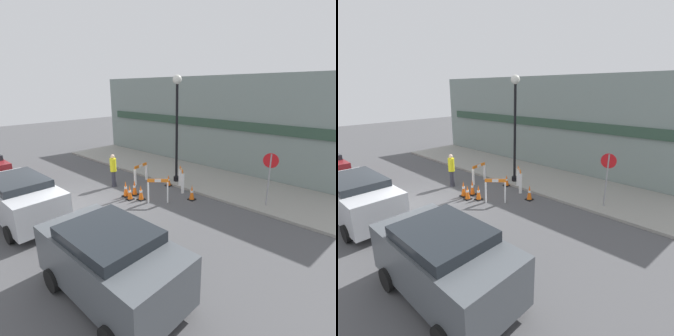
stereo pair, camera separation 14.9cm
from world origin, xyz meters
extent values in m
plane|color=#4C4C4F|center=(0.00, 0.00, 0.00)|extent=(60.00, 60.00, 0.00)
cube|color=gray|center=(0.00, 6.45, 0.06)|extent=(18.00, 3.90, 0.11)
cube|color=gray|center=(0.00, 8.48, 2.75)|extent=(18.00, 0.12, 5.50)
cube|color=#2D4738|center=(0.00, 8.37, 2.80)|extent=(16.20, 0.10, 0.50)
cylinder|color=black|center=(1.10, 5.00, 0.23)|extent=(0.29, 0.29, 0.24)
cylinder|color=black|center=(1.10, 5.00, 2.56)|extent=(0.13, 0.13, 4.90)
sphere|color=silver|center=(1.10, 5.00, 5.18)|extent=(0.44, 0.44, 0.44)
cylinder|color=gray|center=(5.82, 5.22, 1.21)|extent=(0.06, 0.06, 2.20)
cylinder|color=red|center=(5.82, 5.22, 2.04)|extent=(0.59, 0.14, 0.60)
cube|color=white|center=(2.26, 4.11, 0.49)|extent=(0.13, 0.14, 0.98)
cube|color=white|center=(1.68, 4.59, 0.49)|extent=(0.13, 0.14, 0.98)
cube|color=orange|center=(1.97, 4.35, 1.05)|extent=(0.64, 0.54, 0.15)
cube|color=white|center=(1.97, 4.35, 1.05)|extent=(0.21, 0.18, 0.13)
cube|color=white|center=(-0.41, 4.27, 0.42)|extent=(0.14, 0.08, 0.84)
cube|color=white|center=(-0.27, 3.35, 0.42)|extent=(0.14, 0.08, 0.84)
cube|color=orange|center=(-0.34, 3.81, 0.92)|extent=(0.18, 0.99, 0.15)
cube|color=white|center=(-0.34, 3.81, 0.92)|extent=(0.08, 0.30, 0.14)
cube|color=white|center=(1.82, 2.29, 0.47)|extent=(0.13, 0.14, 0.94)
cube|color=white|center=(2.45, 2.85, 0.47)|extent=(0.13, 0.14, 0.94)
cube|color=orange|center=(2.14, 2.57, 1.01)|extent=(0.69, 0.61, 0.15)
cube|color=white|center=(2.14, 2.57, 1.01)|extent=(0.22, 0.20, 0.14)
cube|color=black|center=(1.10, 4.40, 0.02)|extent=(0.30, 0.30, 0.04)
cone|color=orange|center=(1.10, 4.40, 0.31)|extent=(0.23, 0.22, 0.54)
cylinder|color=white|center=(1.10, 4.40, 0.34)|extent=(0.13, 0.13, 0.08)
cube|color=black|center=(0.98, 1.95, 0.02)|extent=(0.30, 0.30, 0.04)
cone|color=orange|center=(0.98, 1.95, 0.36)|extent=(0.23, 0.22, 0.64)
cylinder|color=white|center=(0.98, 1.95, 0.39)|extent=(0.13, 0.13, 0.09)
cube|color=black|center=(0.72, 2.45, 0.02)|extent=(0.30, 0.30, 0.04)
cone|color=orange|center=(0.72, 2.45, 0.38)|extent=(0.22, 0.22, 0.68)
cylinder|color=white|center=(0.72, 2.45, 0.42)|extent=(0.13, 0.13, 0.10)
cube|color=black|center=(1.37, 2.26, 0.02)|extent=(0.30, 0.30, 0.04)
cone|color=orange|center=(1.37, 2.26, 0.37)|extent=(0.23, 0.22, 0.66)
cylinder|color=white|center=(1.37, 2.26, 0.40)|extent=(0.13, 0.13, 0.09)
cube|color=black|center=(3.05, 3.79, 0.02)|extent=(0.30, 0.30, 0.04)
cone|color=orange|center=(3.05, 3.79, 0.37)|extent=(0.22, 0.22, 0.65)
cylinder|color=white|center=(3.05, 3.79, 0.40)|extent=(0.13, 0.13, 0.09)
cube|color=black|center=(0.57, 2.06, 0.02)|extent=(0.30, 0.30, 0.04)
cone|color=orange|center=(0.57, 2.06, 0.39)|extent=(0.23, 0.22, 0.71)
cylinder|color=white|center=(0.57, 2.06, 0.43)|extent=(0.13, 0.13, 0.10)
cylinder|color=#33333D|center=(-0.90, 2.49, 0.40)|extent=(0.31, 0.31, 0.80)
cylinder|color=yellow|center=(-0.90, 2.49, 1.13)|extent=(0.43, 0.43, 0.67)
sphere|color=beige|center=(-0.90, 2.49, 1.57)|extent=(0.28, 0.28, 0.20)
cylinder|color=black|center=(-4.62, -1.13, 0.30)|extent=(0.60, 0.18, 0.60)
cube|color=#B7BABF|center=(-0.57, -1.98, 0.86)|extent=(4.45, 1.79, 1.12)
cube|color=#1E2328|center=(-0.57, -1.98, 1.42)|extent=(2.45, 1.64, 0.51)
cylinder|color=black|center=(0.81, -1.09, 0.30)|extent=(0.60, 0.18, 0.60)
cylinder|color=black|center=(0.81, -2.88, 0.30)|extent=(0.60, 0.18, 0.60)
cylinder|color=black|center=(-1.95, -1.09, 0.30)|extent=(0.60, 0.18, 0.60)
cube|color=#4C5156|center=(5.07, -1.98, 0.90)|extent=(3.81, 1.82, 1.20)
cube|color=#1E2328|center=(5.07, -1.98, 1.50)|extent=(2.10, 1.67, 0.54)
cylinder|color=black|center=(6.25, -1.07, 0.30)|extent=(0.60, 0.18, 0.60)
cylinder|color=black|center=(3.89, -1.07, 0.30)|extent=(0.60, 0.18, 0.60)
cylinder|color=black|center=(3.89, -2.89, 0.30)|extent=(0.60, 0.18, 0.60)
camera|label=1|loc=(9.54, -4.91, 4.77)|focal=28.00mm
camera|label=2|loc=(9.65, -4.81, 4.77)|focal=28.00mm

